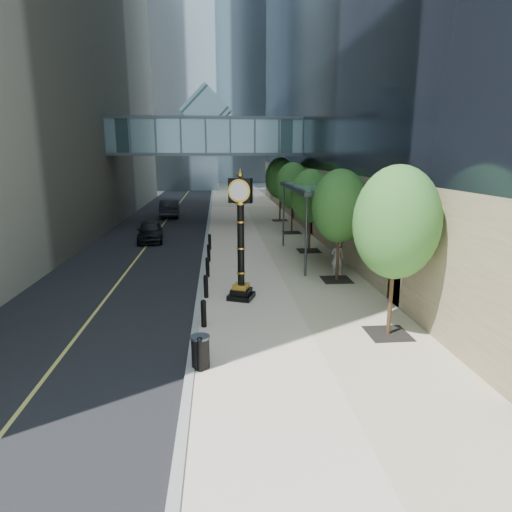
{
  "coord_description": "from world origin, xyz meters",
  "views": [
    {
      "loc": [
        -2.11,
        -10.17,
        6.05
      ],
      "look_at": [
        -0.71,
        5.64,
        2.27
      ],
      "focal_mm": 30.0,
      "sensor_mm": 36.0,
      "label": 1
    }
  ],
  "objects_px": {
    "street_clock": "(241,246)",
    "trash_bin": "(201,353)",
    "pedestrian": "(337,258)",
    "car_near": "(150,231)",
    "car_far": "(170,208)"
  },
  "relations": [
    {
      "from": "street_clock",
      "to": "trash_bin",
      "type": "bearing_deg",
      "value": -82.84
    },
    {
      "from": "pedestrian",
      "to": "car_near",
      "type": "distance_m",
      "value": 14.69
    },
    {
      "from": "trash_bin",
      "to": "pedestrian",
      "type": "xyz_separation_m",
      "value": [
        6.55,
        9.19,
        0.44
      ]
    },
    {
      "from": "street_clock",
      "to": "car_near",
      "type": "distance_m",
      "value": 14.49
    },
    {
      "from": "pedestrian",
      "to": "car_far",
      "type": "height_order",
      "value": "pedestrian"
    },
    {
      "from": "trash_bin",
      "to": "pedestrian",
      "type": "relative_size",
      "value": 0.51
    },
    {
      "from": "trash_bin",
      "to": "car_far",
      "type": "height_order",
      "value": "car_far"
    },
    {
      "from": "trash_bin",
      "to": "car_near",
      "type": "relative_size",
      "value": 0.21
    },
    {
      "from": "car_near",
      "to": "car_far",
      "type": "relative_size",
      "value": 0.83
    },
    {
      "from": "street_clock",
      "to": "car_far",
      "type": "relative_size",
      "value": 1.03
    },
    {
      "from": "car_near",
      "to": "pedestrian",
      "type": "bearing_deg",
      "value": -49.15
    },
    {
      "from": "street_clock",
      "to": "pedestrian",
      "type": "bearing_deg",
      "value": 54.12
    },
    {
      "from": "street_clock",
      "to": "car_near",
      "type": "xyz_separation_m",
      "value": [
        -5.77,
        13.19,
        -1.61
      ]
    },
    {
      "from": "car_far",
      "to": "trash_bin",
      "type": "bearing_deg",
      "value": 93.97
    },
    {
      "from": "street_clock",
      "to": "car_far",
      "type": "bearing_deg",
      "value": 123.82
    }
  ]
}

